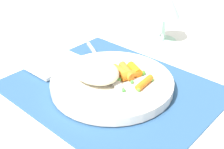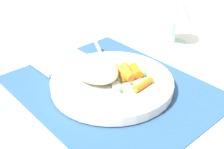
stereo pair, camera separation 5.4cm
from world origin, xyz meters
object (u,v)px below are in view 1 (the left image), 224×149
object	(u,v)px
carrot_portion	(130,73)
napkin	(56,64)
fork	(105,67)
rice_mound	(95,70)
wine_glass	(166,5)
plate	(112,83)

from	to	relation	value
carrot_portion	napkin	distance (m)	0.19
fork	napkin	xyz separation A→B (m)	(-0.12, -0.04, -0.02)
rice_mound	fork	size ratio (longest dim) A/B	0.55
wine_glass	fork	bearing A→B (deg)	-86.03
carrot_portion	napkin	xyz separation A→B (m)	(-0.18, -0.05, -0.02)
wine_glass	rice_mound	bearing A→B (deg)	-83.68
rice_mound	wine_glass	size ratio (longest dim) A/B	0.75
carrot_portion	wine_glass	bearing A→B (deg)	108.08
napkin	rice_mound	bearing A→B (deg)	-1.82
plate	wine_glass	size ratio (longest dim) A/B	1.72
plate	fork	size ratio (longest dim) A/B	1.28
wine_glass	carrot_portion	bearing A→B (deg)	-71.92
plate	fork	bearing A→B (deg)	152.08
rice_mound	napkin	world-z (taller)	rice_mound
fork	napkin	size ratio (longest dim) A/B	1.62
rice_mound	fork	xyz separation A→B (m)	(-0.02, 0.04, -0.02)
plate	wine_glass	world-z (taller)	wine_glass
plate	wine_glass	xyz separation A→B (m)	(-0.06, 0.27, 0.09)
napkin	carrot_portion	bearing A→B (deg)	16.02
fork	wine_glass	world-z (taller)	wine_glass
rice_mound	napkin	bearing A→B (deg)	178.18
rice_mound	wine_glass	distance (m)	0.30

